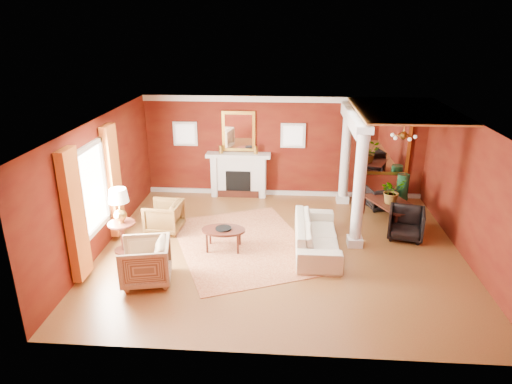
# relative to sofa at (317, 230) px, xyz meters

# --- Properties ---
(ground) EXTENTS (8.00, 8.00, 0.00)m
(ground) POSITION_rel_sofa_xyz_m (-0.81, -0.05, -0.47)
(ground) COLOR brown
(ground) RESTS_ON ground
(room_shell) EXTENTS (8.04, 7.04, 2.92)m
(room_shell) POSITION_rel_sofa_xyz_m (-0.81, -0.05, 1.55)
(room_shell) COLOR #5F1E0D
(room_shell) RESTS_ON ground
(fireplace) EXTENTS (1.85, 0.42, 1.29)m
(fireplace) POSITION_rel_sofa_xyz_m (-2.11, 3.27, 0.18)
(fireplace) COLOR silver
(fireplace) RESTS_ON ground
(overmantel_mirror) EXTENTS (0.95, 0.07, 1.15)m
(overmantel_mirror) POSITION_rel_sofa_xyz_m (-2.11, 3.40, 1.43)
(overmantel_mirror) COLOR yellow
(overmantel_mirror) RESTS_ON fireplace
(flank_window_left) EXTENTS (0.70, 0.07, 0.70)m
(flank_window_left) POSITION_rel_sofa_xyz_m (-3.66, 3.41, 1.33)
(flank_window_left) COLOR silver
(flank_window_left) RESTS_ON room_shell
(flank_window_right) EXTENTS (0.70, 0.07, 0.70)m
(flank_window_right) POSITION_rel_sofa_xyz_m (-0.56, 3.41, 1.33)
(flank_window_right) COLOR silver
(flank_window_right) RESTS_ON room_shell
(left_window) EXTENTS (0.21, 2.55, 2.60)m
(left_window) POSITION_rel_sofa_xyz_m (-4.70, -0.65, 0.95)
(left_window) COLOR white
(left_window) RESTS_ON room_shell
(column_front) EXTENTS (0.36, 0.36, 2.80)m
(column_front) POSITION_rel_sofa_xyz_m (0.89, 0.25, 0.96)
(column_front) COLOR silver
(column_front) RESTS_ON ground
(column_back) EXTENTS (0.36, 0.36, 2.80)m
(column_back) POSITION_rel_sofa_xyz_m (0.89, 2.95, 0.96)
(column_back) COLOR silver
(column_back) RESTS_ON ground
(header_beam) EXTENTS (0.30, 3.20, 0.32)m
(header_beam) POSITION_rel_sofa_xyz_m (0.89, 1.85, 2.15)
(header_beam) COLOR silver
(header_beam) RESTS_ON column_front
(amber_ceiling) EXTENTS (2.30, 3.40, 0.04)m
(amber_ceiling) POSITION_rel_sofa_xyz_m (2.04, 1.70, 2.40)
(amber_ceiling) COLOR #C77D3A
(amber_ceiling) RESTS_ON room_shell
(dining_mirror) EXTENTS (1.30, 0.07, 1.70)m
(dining_mirror) POSITION_rel_sofa_xyz_m (2.09, 3.40, 1.08)
(dining_mirror) COLOR yellow
(dining_mirror) RESTS_ON room_shell
(chandelier) EXTENTS (0.60, 0.62, 0.75)m
(chandelier) POSITION_rel_sofa_xyz_m (2.09, 1.75, 1.78)
(chandelier) COLOR #B08937
(chandelier) RESTS_ON room_shell
(crown_trim) EXTENTS (8.00, 0.08, 0.16)m
(crown_trim) POSITION_rel_sofa_xyz_m (-0.81, 3.41, 2.35)
(crown_trim) COLOR silver
(crown_trim) RESTS_ON room_shell
(base_trim) EXTENTS (8.00, 0.08, 0.12)m
(base_trim) POSITION_rel_sofa_xyz_m (-0.81, 3.41, -0.41)
(base_trim) COLOR silver
(base_trim) RESTS_ON ground
(rug) EXTENTS (4.01, 4.51, 0.01)m
(rug) POSITION_rel_sofa_xyz_m (-1.67, 0.10, -0.46)
(rug) COLOR maroon
(rug) RESTS_ON ground
(sofa) EXTENTS (0.71, 2.40, 0.94)m
(sofa) POSITION_rel_sofa_xyz_m (0.00, 0.00, 0.00)
(sofa) COLOR beige
(sofa) RESTS_ON ground
(armchair_leopard) EXTENTS (0.83, 0.88, 0.84)m
(armchair_leopard) POSITION_rel_sofa_xyz_m (-3.67, 0.71, -0.05)
(armchair_leopard) COLOR black
(armchair_leopard) RESTS_ON ground
(armchair_stripe) EXTENTS (1.04, 1.08, 0.95)m
(armchair_stripe) POSITION_rel_sofa_xyz_m (-3.42, -1.62, 0.01)
(armchair_stripe) COLOR tan
(armchair_stripe) RESTS_ON ground
(coffee_table) EXTENTS (0.98, 0.98, 0.50)m
(coffee_table) POSITION_rel_sofa_xyz_m (-2.08, -0.15, -0.02)
(coffee_table) COLOR #33120E
(coffee_table) RESTS_ON ground
(coffee_book) EXTENTS (0.14, 0.08, 0.20)m
(coffee_book) POSITION_rel_sofa_xyz_m (-2.16, -0.15, 0.13)
(coffee_book) COLOR #33120E
(coffee_book) RESTS_ON coffee_table
(side_table) EXTENTS (0.59, 0.59, 1.48)m
(side_table) POSITION_rel_sofa_xyz_m (-4.31, -0.39, 0.53)
(side_table) COLOR #33120E
(side_table) RESTS_ON ground
(dining_table) EXTENTS (1.10, 1.61, 0.85)m
(dining_table) POSITION_rel_sofa_xyz_m (2.00, 1.67, -0.04)
(dining_table) COLOR #33120E
(dining_table) RESTS_ON ground
(dining_chair_near) EXTENTS (0.94, 0.91, 0.81)m
(dining_chair_near) POSITION_rel_sofa_xyz_m (2.13, 0.73, -0.06)
(dining_chair_near) COLOR black
(dining_chair_near) RESTS_ON ground
(dining_chair_far) EXTENTS (0.79, 0.76, 0.68)m
(dining_chair_far) POSITION_rel_sofa_xyz_m (1.86, 2.56, -0.13)
(dining_chair_far) COLOR black
(dining_chair_far) RESTS_ON ground
(green_urn) EXTENTS (0.37, 0.37, 0.88)m
(green_urn) POSITION_rel_sofa_xyz_m (2.53, 2.95, -0.12)
(green_urn) COLOR #133C20
(green_urn) RESTS_ON ground
(potted_plant) EXTENTS (0.79, 0.82, 0.51)m
(potted_plant) POSITION_rel_sofa_xyz_m (1.94, 1.61, 0.63)
(potted_plant) COLOR #26591E
(potted_plant) RESTS_ON dining_table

